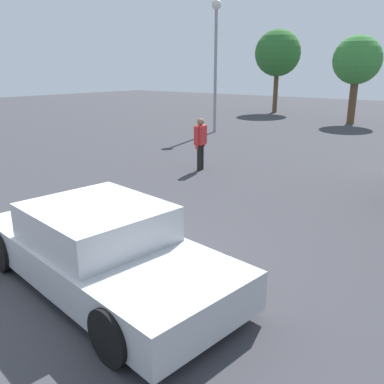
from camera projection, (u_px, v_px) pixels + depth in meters
The scene contains 6 objects.
ground_plane at pixel (79, 280), 5.90m from camera, with size 80.00×80.00×0.00m, color #38383D.
sedan_foreground at pixel (102, 248), 5.68m from camera, with size 4.47×2.27×1.16m.
pedestrian at pixel (200, 140), 12.11m from camera, with size 0.31×0.56×1.57m.
light_post_mid at pixel (216, 43), 18.66m from camera, with size 0.44×0.44×5.97m.
tree_back_left at pixel (278, 53), 27.73m from camera, with size 3.11×3.11×5.58m.
tree_back_center at pixel (357, 61), 21.99m from camera, with size 2.60×2.60×4.74m.
Camera 1 is at (4.59, -3.08, 2.95)m, focal length 37.85 mm.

